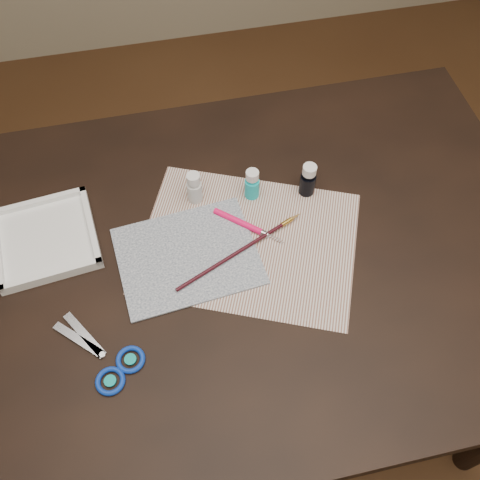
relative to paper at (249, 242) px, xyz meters
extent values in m
cube|color=#422614|center=(-0.02, -0.02, -0.76)|extent=(3.50, 3.50, 0.02)
cube|color=black|center=(-0.02, -0.02, -0.38)|extent=(1.30, 0.90, 0.75)
cube|color=silver|center=(0.00, 0.00, 0.00)|extent=(0.53, 0.48, 0.00)
cube|color=#111F3B|center=(-0.13, -0.01, 0.00)|extent=(0.30, 0.25, 0.00)
cylinder|color=silver|center=(-0.09, 0.13, 0.04)|extent=(0.04, 0.04, 0.08)
cylinder|color=#16C3CB|center=(0.03, 0.12, 0.04)|extent=(0.04, 0.04, 0.08)
cylinder|color=black|center=(0.15, 0.10, 0.04)|extent=(0.05, 0.05, 0.08)
cube|color=white|center=(-0.41, 0.09, 0.01)|extent=(0.22, 0.22, 0.02)
camera|label=1|loc=(-0.14, -0.58, 0.93)|focal=40.00mm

